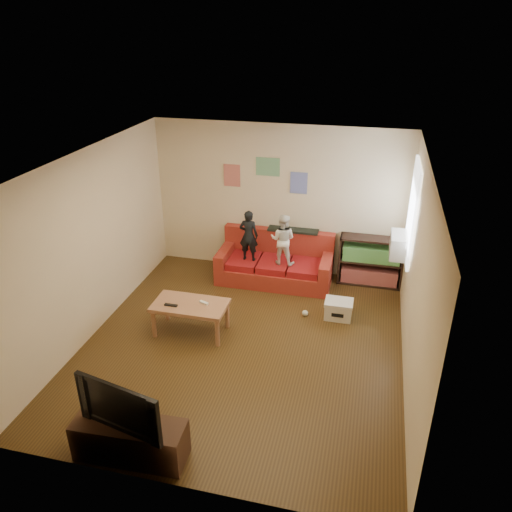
% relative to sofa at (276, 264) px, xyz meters
% --- Properties ---
extents(room_shell, '(4.52, 5.02, 2.72)m').
position_rel_sofa_xyz_m(room_shell, '(-0.05, -2.07, 1.05)').
color(room_shell, '#4E3617').
rests_on(room_shell, ground).
extents(sofa, '(2.00, 0.92, 0.88)m').
position_rel_sofa_xyz_m(sofa, '(0.00, 0.00, 0.00)').
color(sofa, '#A72E21').
rests_on(sofa, ground).
extents(child_a, '(0.34, 0.22, 0.92)m').
position_rel_sofa_xyz_m(child_a, '(-0.45, -0.17, 0.58)').
color(child_a, black).
rests_on(child_a, sofa).
extents(child_b, '(0.46, 0.37, 0.90)m').
position_rel_sofa_xyz_m(child_b, '(0.15, -0.17, 0.57)').
color(child_b, white).
rests_on(child_b, sofa).
extents(coffee_table, '(1.09, 0.60, 0.49)m').
position_rel_sofa_xyz_m(coffee_table, '(-0.89, -1.94, 0.13)').
color(coffee_table, '#B67955').
rests_on(coffee_table, ground).
extents(remote, '(0.20, 0.05, 0.02)m').
position_rel_sofa_xyz_m(remote, '(-1.14, -2.06, 0.21)').
color(remote, black).
rests_on(remote, coffee_table).
extents(game_controller, '(0.15, 0.09, 0.03)m').
position_rel_sofa_xyz_m(game_controller, '(-0.69, -1.89, 0.21)').
color(game_controller, white).
rests_on(game_controller, coffee_table).
extents(bookshelf, '(1.10, 0.33, 0.88)m').
position_rel_sofa_xyz_m(bookshelf, '(1.65, 0.23, 0.10)').
color(bookshelf, black).
rests_on(bookshelf, ground).
extents(window, '(0.04, 1.08, 1.48)m').
position_rel_sofa_xyz_m(window, '(2.17, -0.42, 1.34)').
color(window, white).
rests_on(window, room_shell).
extents(ac_unit, '(0.28, 0.55, 0.35)m').
position_rel_sofa_xyz_m(ac_unit, '(2.05, -0.42, 0.78)').
color(ac_unit, '#B7B2A3').
rests_on(ac_unit, window).
extents(artwork_left, '(0.30, 0.01, 0.40)m').
position_rel_sofa_xyz_m(artwork_left, '(-0.90, 0.42, 1.45)').
color(artwork_left, '#D87266').
rests_on(artwork_left, room_shell).
extents(artwork_center, '(0.42, 0.01, 0.32)m').
position_rel_sofa_xyz_m(artwork_center, '(-0.25, 0.42, 1.65)').
color(artwork_center, '#72B27F').
rests_on(artwork_center, room_shell).
extents(artwork_right, '(0.30, 0.01, 0.38)m').
position_rel_sofa_xyz_m(artwork_right, '(0.30, 0.42, 1.40)').
color(artwork_right, '#727FCC').
rests_on(artwork_right, room_shell).
extents(file_box, '(0.43, 0.33, 0.30)m').
position_rel_sofa_xyz_m(file_box, '(1.22, -1.03, -0.14)').
color(file_box, white).
rests_on(file_box, ground).
extents(tv_stand, '(1.22, 0.45, 0.45)m').
position_rel_sofa_xyz_m(tv_stand, '(-0.69, -4.32, -0.07)').
color(tv_stand, '#402618').
rests_on(tv_stand, ground).
extents(television, '(1.02, 0.35, 0.59)m').
position_rel_sofa_xyz_m(television, '(-0.69, -4.32, 0.45)').
color(television, black).
rests_on(television, tv_stand).
extents(tissue, '(0.12, 0.12, 0.10)m').
position_rel_sofa_xyz_m(tissue, '(0.71, -1.10, -0.25)').
color(tissue, silver).
rests_on(tissue, ground).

